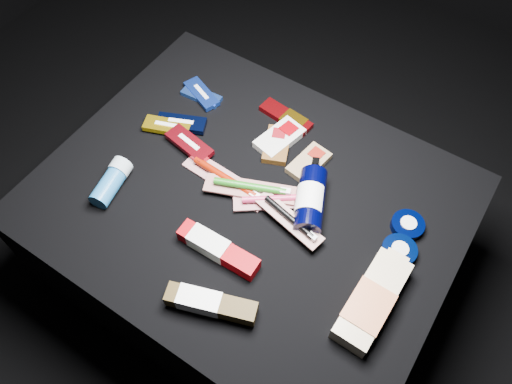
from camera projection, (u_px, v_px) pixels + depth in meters
The scene contains 22 objects.
ground at pixel (250, 266), 1.53m from camera, with size 3.00×3.00×0.00m, color black.
cloth_table at pixel (249, 236), 1.36m from camera, with size 0.98×0.78×0.40m, color black.
luna_bar_0 at pixel (201, 96), 1.36m from camera, with size 0.11×0.05×0.01m.
luna_bar_1 at pixel (202, 94), 1.36m from camera, with size 0.13×0.09×0.02m.
luna_bar_2 at pixel (181, 123), 1.30m from camera, with size 0.14×0.10×0.02m.
luna_bar_3 at pixel (167, 126), 1.29m from camera, with size 0.13×0.09×0.02m.
luna_bar_4 at pixel (189, 144), 1.26m from camera, with size 0.14×0.07×0.02m.
clif_bar_0 at pixel (277, 143), 1.27m from camera, with size 0.10×0.13×0.02m.
clif_bar_1 at pixel (281, 137), 1.28m from camera, with size 0.10×0.14×0.02m.
clif_bar_2 at pixel (310, 162), 1.24m from camera, with size 0.08×0.12×0.02m.
power_bar at pixel (288, 118), 1.32m from camera, with size 0.15×0.06×0.02m.
lotion_bottle at pixel (311, 200), 1.15m from camera, with size 0.12×0.20×0.07m.
cream_tin_upper at pixel (407, 225), 1.14m from camera, with size 0.08×0.08×0.02m.
cream_tin_lower at pixel (399, 251), 1.10m from camera, with size 0.08×0.08×0.02m.
bodywash_bottle at pixel (371, 302), 1.03m from camera, with size 0.08×0.23×0.05m.
deodorant_stick at pixel (111, 182), 1.19m from camera, with size 0.07×0.13×0.05m.
toothbrush_pack_0 at pixel (226, 180), 1.21m from camera, with size 0.24×0.07×0.03m.
toothbrush_pack_1 at pixel (277, 200), 1.17m from camera, with size 0.19×0.16×0.02m.
toothbrush_pack_2 at pixel (251, 188), 1.18m from camera, with size 0.22×0.13×0.02m.
toothbrush_pack_3 at pixel (290, 219), 1.13m from camera, with size 0.19×0.08×0.02m.
toothpaste_carton_red at pixel (215, 247), 1.10m from camera, with size 0.20×0.05×0.04m.
toothpaste_carton_green at pixel (207, 303), 1.03m from camera, with size 0.19×0.10×0.04m.
Camera 1 is at (0.36, -0.52, 1.41)m, focal length 35.00 mm.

